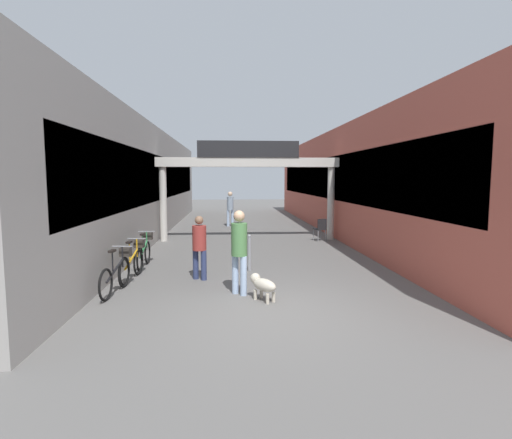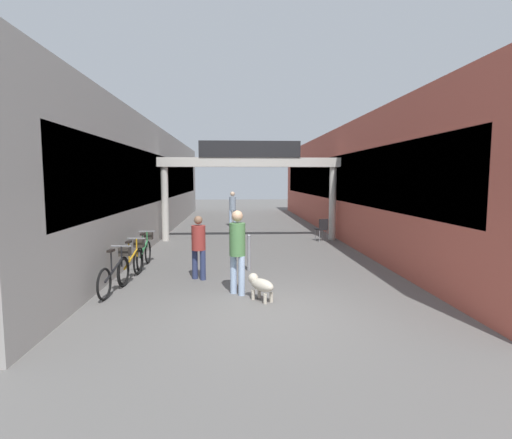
{
  "view_description": "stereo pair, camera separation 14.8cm",
  "coord_description": "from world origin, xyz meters",
  "px_view_note": "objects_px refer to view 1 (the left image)",
  "views": [
    {
      "loc": [
        -0.78,
        -7.11,
        2.48
      ],
      "look_at": [
        0.0,
        4.25,
        1.3
      ],
      "focal_mm": 28.0,
      "sensor_mm": 36.0,
      "label": 1
    },
    {
      "loc": [
        -0.64,
        -7.12,
        2.48
      ],
      "look_at": [
        0.0,
        4.25,
        1.3
      ],
      "focal_mm": 28.0,
      "sensor_mm": 36.0,
      "label": 2
    }
  ],
  "objects_px": {
    "pedestrian_companion": "(199,244)",
    "cafe_chair_black_nearer": "(321,228)",
    "bicycle_black_nearest": "(117,273)",
    "pedestrian_carrying_crate": "(230,206)",
    "dog_on_leash": "(263,285)",
    "bollard_post_metal": "(249,252)",
    "bicycle_orange_second": "(133,261)",
    "bicycle_green_third": "(145,251)",
    "pedestrian_with_dog": "(239,246)"
  },
  "relations": [
    {
      "from": "pedestrian_carrying_crate",
      "to": "bicycle_green_third",
      "type": "height_order",
      "value": "pedestrian_carrying_crate"
    },
    {
      "from": "bollard_post_metal",
      "to": "bicycle_orange_second",
      "type": "bearing_deg",
      "value": -166.75
    },
    {
      "from": "bollard_post_metal",
      "to": "cafe_chair_black_nearer",
      "type": "xyz_separation_m",
      "value": [
        3.09,
        4.89,
        0.04
      ]
    },
    {
      "from": "bollard_post_metal",
      "to": "cafe_chair_black_nearer",
      "type": "height_order",
      "value": "bollard_post_metal"
    },
    {
      "from": "bicycle_orange_second",
      "to": "bollard_post_metal",
      "type": "bearing_deg",
      "value": 13.25
    },
    {
      "from": "pedestrian_companion",
      "to": "bicycle_green_third",
      "type": "xyz_separation_m",
      "value": [
        -1.64,
        1.53,
        -0.45
      ]
    },
    {
      "from": "pedestrian_companion",
      "to": "bollard_post_metal",
      "type": "xyz_separation_m",
      "value": [
        1.26,
        0.86,
        -0.39
      ]
    },
    {
      "from": "bicycle_green_third",
      "to": "bicycle_black_nearest",
      "type": "bearing_deg",
      "value": -91.52
    },
    {
      "from": "pedestrian_with_dog",
      "to": "pedestrian_carrying_crate",
      "type": "relative_size",
      "value": 1.0
    },
    {
      "from": "pedestrian_companion",
      "to": "bicycle_green_third",
      "type": "relative_size",
      "value": 0.93
    },
    {
      "from": "pedestrian_companion",
      "to": "pedestrian_with_dog",
      "type": "bearing_deg",
      "value": -54.95
    },
    {
      "from": "pedestrian_with_dog",
      "to": "pedestrian_companion",
      "type": "distance_m",
      "value": 1.64
    },
    {
      "from": "pedestrian_with_dog",
      "to": "dog_on_leash",
      "type": "xyz_separation_m",
      "value": [
        0.46,
        -0.44,
        -0.72
      ]
    },
    {
      "from": "bollard_post_metal",
      "to": "pedestrian_carrying_crate",
      "type": "bearing_deg",
      "value": 92.62
    },
    {
      "from": "pedestrian_companion",
      "to": "cafe_chair_black_nearer",
      "type": "distance_m",
      "value": 7.22
    },
    {
      "from": "pedestrian_companion",
      "to": "bicycle_green_third",
      "type": "distance_m",
      "value": 2.29
    },
    {
      "from": "pedestrian_carrying_crate",
      "to": "dog_on_leash",
      "type": "xyz_separation_m",
      "value": [
        0.59,
        -12.72,
        -0.71
      ]
    },
    {
      "from": "bicycle_black_nearest",
      "to": "pedestrian_carrying_crate",
      "type": "bearing_deg",
      "value": 78.11
    },
    {
      "from": "pedestrian_companion",
      "to": "bicycle_black_nearest",
      "type": "relative_size",
      "value": 0.93
    },
    {
      "from": "bollard_post_metal",
      "to": "cafe_chair_black_nearer",
      "type": "bearing_deg",
      "value": 57.76
    },
    {
      "from": "pedestrian_carrying_crate",
      "to": "bicycle_green_third",
      "type": "xyz_separation_m",
      "value": [
        -2.45,
        -9.41,
        -0.6
      ]
    },
    {
      "from": "pedestrian_carrying_crate",
      "to": "bollard_post_metal",
      "type": "xyz_separation_m",
      "value": [
        0.46,
        -10.08,
        -0.54
      ]
    },
    {
      "from": "pedestrian_companion",
      "to": "bicycle_black_nearest",
      "type": "height_order",
      "value": "pedestrian_companion"
    },
    {
      "from": "pedestrian_with_dog",
      "to": "bicycle_black_nearest",
      "type": "height_order",
      "value": "pedestrian_with_dog"
    },
    {
      "from": "bicycle_green_third",
      "to": "bicycle_orange_second",
      "type": "bearing_deg",
      "value": -90.11
    },
    {
      "from": "dog_on_leash",
      "to": "bicycle_orange_second",
      "type": "height_order",
      "value": "bicycle_orange_second"
    },
    {
      "from": "pedestrian_carrying_crate",
      "to": "bollard_post_metal",
      "type": "relative_size",
      "value": 1.82
    },
    {
      "from": "bicycle_orange_second",
      "to": "bollard_post_metal",
      "type": "distance_m",
      "value": 2.99
    },
    {
      "from": "dog_on_leash",
      "to": "bicycle_orange_second",
      "type": "relative_size",
      "value": 0.42
    },
    {
      "from": "pedestrian_with_dog",
      "to": "pedestrian_carrying_crate",
      "type": "bearing_deg",
      "value": 90.63
    },
    {
      "from": "bollard_post_metal",
      "to": "bicycle_black_nearest",
      "type": "bearing_deg",
      "value": -148.08
    },
    {
      "from": "dog_on_leash",
      "to": "bollard_post_metal",
      "type": "bearing_deg",
      "value": 92.85
    },
    {
      "from": "bicycle_orange_second",
      "to": "bicycle_green_third",
      "type": "distance_m",
      "value": 1.36
    },
    {
      "from": "dog_on_leash",
      "to": "cafe_chair_black_nearer",
      "type": "relative_size",
      "value": 0.8
    },
    {
      "from": "pedestrian_with_dog",
      "to": "pedestrian_companion",
      "type": "xyz_separation_m",
      "value": [
        -0.94,
        1.34,
        -0.15
      ]
    },
    {
      "from": "bicycle_green_third",
      "to": "pedestrian_with_dog",
      "type": "bearing_deg",
      "value": -48.03
    },
    {
      "from": "pedestrian_companion",
      "to": "cafe_chair_black_nearer",
      "type": "bearing_deg",
      "value": 52.91
    },
    {
      "from": "pedestrian_companion",
      "to": "pedestrian_carrying_crate",
      "type": "distance_m",
      "value": 10.97
    },
    {
      "from": "pedestrian_carrying_crate",
      "to": "bicycle_black_nearest",
      "type": "xyz_separation_m",
      "value": [
        -2.51,
        -11.94,
        -0.6
      ]
    },
    {
      "from": "bicycle_black_nearest",
      "to": "pedestrian_companion",
      "type": "bearing_deg",
      "value": 30.13
    },
    {
      "from": "bicycle_orange_second",
      "to": "cafe_chair_black_nearer",
      "type": "bearing_deg",
      "value": 42.93
    },
    {
      "from": "pedestrian_carrying_crate",
      "to": "bicycle_orange_second",
      "type": "xyz_separation_m",
      "value": [
        -2.45,
        -10.77,
        -0.6
      ]
    },
    {
      "from": "pedestrian_carrying_crate",
      "to": "bicycle_black_nearest",
      "type": "bearing_deg",
      "value": -101.89
    },
    {
      "from": "cafe_chair_black_nearer",
      "to": "bicycle_black_nearest",
      "type": "bearing_deg",
      "value": -131.94
    },
    {
      "from": "bollard_post_metal",
      "to": "pedestrian_companion",
      "type": "bearing_deg",
      "value": -145.77
    },
    {
      "from": "pedestrian_companion",
      "to": "cafe_chair_black_nearer",
      "type": "height_order",
      "value": "pedestrian_companion"
    },
    {
      "from": "pedestrian_companion",
      "to": "bicycle_green_third",
      "type": "height_order",
      "value": "pedestrian_companion"
    },
    {
      "from": "pedestrian_with_dog",
      "to": "cafe_chair_black_nearer",
      "type": "height_order",
      "value": "pedestrian_with_dog"
    },
    {
      "from": "dog_on_leash",
      "to": "bollard_post_metal",
      "type": "xyz_separation_m",
      "value": [
        -0.13,
        2.64,
        0.18
      ]
    },
    {
      "from": "pedestrian_carrying_crate",
      "to": "bicycle_green_third",
      "type": "distance_m",
      "value": 9.74
    }
  ]
}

